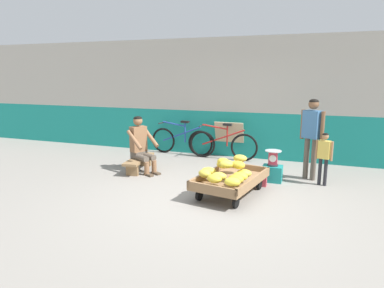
# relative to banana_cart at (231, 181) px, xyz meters

# --- Properties ---
(ground_plane) EXTENTS (80.00, 80.00, 0.00)m
(ground_plane) POSITION_rel_banana_cart_xyz_m (-0.32, -0.42, -0.24)
(ground_plane) COLOR gray
(back_wall) EXTENTS (16.00, 0.30, 2.83)m
(back_wall) POSITION_rel_banana_cart_xyz_m (-0.32, 2.82, 1.18)
(back_wall) COLOR #19847A
(back_wall) RESTS_ON ground
(banana_cart) EXTENTS (1.09, 1.57, 0.36)m
(banana_cart) POSITION_rel_banana_cart_xyz_m (0.00, 0.00, 0.00)
(banana_cart) COLOR #8E6B47
(banana_cart) RESTS_ON ground
(banana_pile) EXTENTS (0.88, 1.19, 0.27)m
(banana_pile) POSITION_rel_banana_cart_xyz_m (-0.02, -0.21, 0.22)
(banana_pile) COLOR yellow
(banana_pile) RESTS_ON banana_cart
(low_bench) EXTENTS (0.45, 1.13, 0.27)m
(low_bench) POSITION_rel_banana_cart_xyz_m (-2.15, 0.79, -0.04)
(low_bench) COLOR olive
(low_bench) RESTS_ON ground
(vendor_seated) EXTENTS (0.74, 0.64, 1.14)m
(vendor_seated) POSITION_rel_banana_cart_xyz_m (-2.08, 0.75, 0.33)
(vendor_seated) COLOR brown
(vendor_seated) RESTS_ON ground
(plastic_crate) EXTENTS (0.36, 0.28, 0.30)m
(plastic_crate) POSITION_rel_banana_cart_xyz_m (0.56, 0.98, -0.09)
(plastic_crate) COLOR #19847F
(plastic_crate) RESTS_ON ground
(weighing_scale) EXTENTS (0.30, 0.30, 0.29)m
(weighing_scale) POSITION_rel_banana_cart_xyz_m (0.56, 0.98, 0.21)
(weighing_scale) COLOR #28282D
(weighing_scale) RESTS_ON plastic_crate
(bicycle_near_left) EXTENTS (1.66, 0.48, 0.86)m
(bicycle_near_left) POSITION_rel_banana_cart_xyz_m (-1.88, 2.47, 0.11)
(bicycle_near_left) COLOR black
(bicycle_near_left) RESTS_ON ground
(bicycle_far_left) EXTENTS (1.66, 0.48, 0.86)m
(bicycle_far_left) POSITION_rel_banana_cart_xyz_m (-0.78, 2.36, 0.11)
(bicycle_far_left) COLOR black
(bicycle_far_left) RESTS_ON ground
(sign_board) EXTENTS (0.70, 0.30, 0.86)m
(sign_board) POSITION_rel_banana_cart_xyz_m (-0.69, 2.66, 0.19)
(sign_board) COLOR #C6B289
(sign_board) RESTS_ON ground
(customer_adult) EXTENTS (0.43, 0.34, 1.53)m
(customer_adult) POSITION_rel_banana_cart_xyz_m (1.20, 1.37, 0.71)
(customer_adult) COLOR brown
(customer_adult) RESTS_ON ground
(customer_child) EXTENTS (0.29, 0.18, 0.96)m
(customer_child) POSITION_rel_banana_cart_xyz_m (1.43, 1.06, 0.35)
(customer_child) COLOR #232328
(customer_child) RESTS_ON ground
(shopping_bag) EXTENTS (0.18, 0.12, 0.24)m
(shopping_bag) POSITION_rel_banana_cart_xyz_m (0.41, 0.63, -0.12)
(shopping_bag) COLOR #D13D4C
(shopping_bag) RESTS_ON ground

